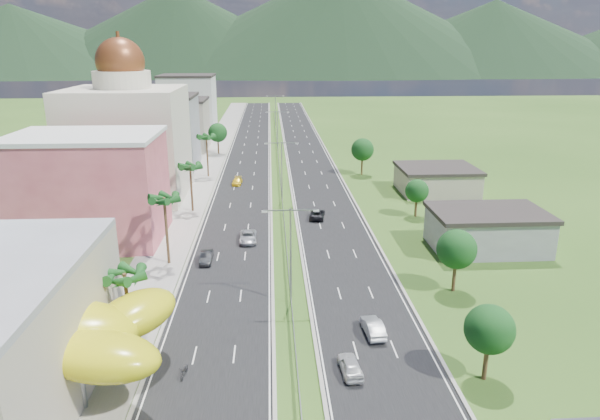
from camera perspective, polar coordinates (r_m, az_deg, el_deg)
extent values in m
plane|color=#2D5119|center=(51.59, -0.51, -14.95)|extent=(500.00, 500.00, 0.00)
cube|color=black|center=(136.49, -5.50, 5.61)|extent=(11.00, 260.00, 0.04)
cube|color=black|center=(136.71, 0.83, 5.70)|extent=(11.00, 260.00, 0.04)
cube|color=gray|center=(137.19, -9.48, 5.53)|extent=(7.00, 260.00, 0.12)
cube|color=gray|center=(118.69, -2.18, 4.19)|extent=(0.08, 216.00, 0.28)
cube|color=gray|center=(219.28, -2.73, 10.18)|extent=(0.10, 0.12, 0.70)
cylinder|color=gray|center=(57.97, -1.00, -5.03)|extent=(0.20, 0.20, 11.00)
cube|color=gray|center=(56.13, -2.50, -0.05)|extent=(2.88, 0.12, 0.12)
cube|color=gray|center=(56.24, 0.44, 0.00)|extent=(2.88, 0.12, 0.12)
cube|color=silver|center=(56.16, -3.80, -0.17)|extent=(0.60, 0.25, 0.18)
cube|color=silver|center=(56.36, 1.74, -0.08)|extent=(0.60, 0.25, 0.18)
cylinder|color=gray|center=(96.16, -1.95, 4.06)|extent=(0.20, 0.20, 11.00)
cube|color=gray|center=(95.06, -2.86, 7.15)|extent=(2.88, 0.12, 0.12)
cube|color=gray|center=(95.12, -1.11, 7.18)|extent=(2.88, 0.12, 0.12)
cube|color=silver|center=(95.08, -3.63, 7.08)|extent=(0.60, 0.25, 0.18)
cube|color=silver|center=(95.20, -0.33, 7.13)|extent=(0.60, 0.25, 0.18)
cylinder|color=gray|center=(140.33, -2.40, 8.27)|extent=(0.20, 0.20, 11.00)
cube|color=gray|center=(139.58, -3.03, 10.41)|extent=(2.88, 0.12, 0.12)
cube|color=gray|center=(139.63, -1.82, 10.42)|extent=(2.88, 0.12, 0.12)
cube|color=silver|center=(139.60, -3.56, 10.36)|extent=(0.60, 0.25, 0.18)
cube|color=silver|center=(139.68, -1.29, 10.39)|extent=(0.60, 0.25, 0.18)
cylinder|color=gray|center=(184.91, -2.63, 10.45)|extent=(0.20, 0.20, 11.00)
cube|color=gray|center=(184.34, -3.11, 12.08)|extent=(2.88, 0.12, 0.12)
cube|color=gray|center=(184.37, -2.20, 12.10)|extent=(2.88, 0.12, 0.12)
cube|color=silver|center=(184.35, -3.52, 12.04)|extent=(0.60, 0.25, 0.18)
cube|color=silver|center=(184.41, -1.79, 12.07)|extent=(0.60, 0.25, 0.18)
cylinder|color=gray|center=(53.51, -27.81, -13.39)|extent=(0.50, 0.50, 4.00)
cylinder|color=gray|center=(47.06, -22.22, -17.01)|extent=(0.50, 0.50, 4.00)
cylinder|color=gray|center=(46.26, -28.38, -18.56)|extent=(0.50, 0.50, 4.00)
cylinder|color=gray|center=(50.49, -18.21, -14.04)|extent=(0.50, 0.50, 4.00)
cube|color=#C04F5B|center=(82.39, -21.52, 2.01)|extent=(20.00, 15.00, 15.00)
cube|color=beige|center=(103.44, -17.86, 6.73)|extent=(20.00, 20.00, 20.00)
cylinder|color=beige|center=(102.12, -18.46, 13.07)|extent=(10.00, 10.00, 3.00)
sphere|color=brown|center=(101.99, -18.63, 14.74)|extent=(8.40, 8.40, 8.40)
cube|color=gray|center=(127.58, -14.63, 7.95)|extent=(16.00, 15.00, 16.00)
cube|color=#AC9F8D|center=(149.19, -13.00, 8.77)|extent=(16.00, 15.00, 13.00)
cube|color=silver|center=(171.42, -11.81, 10.75)|extent=(16.00, 15.00, 18.00)
cube|color=gray|center=(78.94, 19.32, -2.19)|extent=(15.00, 10.00, 5.00)
cube|color=#AC9F8D|center=(106.70, 14.35, 3.03)|extent=(14.00, 12.00, 4.40)
cylinder|color=#47301C|center=(53.15, -17.84, -10.18)|extent=(0.36, 0.36, 7.50)
cylinder|color=#47301C|center=(70.80, -14.04, -2.21)|extent=(0.36, 0.36, 9.00)
cylinder|color=#47301C|center=(92.64, -11.50, 2.24)|extent=(0.36, 0.36, 8.00)
cylinder|color=#47301C|center=(116.69, -9.85, 5.62)|extent=(0.36, 0.36, 8.80)
cylinder|color=#47301C|center=(141.47, -8.72, 6.90)|extent=(0.40, 0.40, 4.90)
sphere|color=#164819|center=(140.95, -8.77, 8.16)|extent=(4.90, 4.90, 4.90)
cylinder|color=#47301C|center=(49.60, 19.24, -14.62)|extent=(0.40, 0.40, 4.20)
sphere|color=#164819|center=(48.27, 19.56, -11.89)|extent=(4.20, 4.20, 4.20)
cylinder|color=#47301C|center=(64.57, 16.15, -6.45)|extent=(0.40, 0.40, 4.55)
sphere|color=#164819|center=(63.48, 16.37, -4.03)|extent=(4.55, 4.55, 4.55)
cylinder|color=#47301C|center=(90.65, 12.27, 0.50)|extent=(0.40, 0.40, 3.85)
sphere|color=#164819|center=(89.99, 12.37, 2.01)|extent=(3.85, 3.85, 3.85)
cylinder|color=#47301C|center=(118.02, 6.63, 4.93)|extent=(0.40, 0.40, 4.90)
sphere|color=#164819|center=(117.40, 6.68, 6.43)|extent=(4.90, 4.90, 4.90)
imported|color=black|center=(71.51, -9.95, -4.97)|extent=(1.48, 4.24, 1.40)
imported|color=#A1A3A9|center=(77.93, -5.57, -2.87)|extent=(2.48, 5.23, 1.44)
imported|color=yellow|center=(109.92, -6.72, 3.06)|extent=(2.13, 4.58, 1.30)
imported|color=silver|center=(48.63, 5.38, -16.18)|extent=(2.03, 4.37, 1.45)
imported|color=#B3B5BB|center=(54.47, 7.79, -12.25)|extent=(1.97, 4.76, 1.53)
imported|color=black|center=(87.97, 1.84, -0.43)|extent=(3.09, 5.32, 1.39)
imported|color=black|center=(49.14, -12.24, -16.27)|extent=(0.87, 2.05, 1.27)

